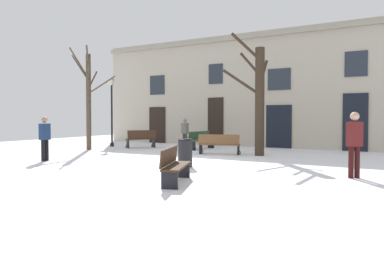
{
  "coord_description": "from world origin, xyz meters",
  "views": [
    {
      "loc": [
        7.36,
        -11.55,
        1.67
      ],
      "look_at": [
        0.0,
        1.5,
        1.2
      ],
      "focal_mm": 33.84,
      "sensor_mm": 36.0,
      "label": 1
    }
  ],
  "objects_px": {
    "bench_near_lamp": "(174,165)",
    "person_strolling": "(45,137)",
    "streetlamp": "(112,104)",
    "bench_far_corner": "(201,140)",
    "tree_right_of_center": "(89,98)",
    "bench_back_to_back_left": "(219,144)",
    "person_crossing_plaza": "(185,132)",
    "litter_bin": "(185,153)",
    "tree_foreground": "(259,98)",
    "bench_facing_shops": "(141,139)",
    "person_by_shop_door": "(354,141)"
  },
  "relations": [
    {
      "from": "tree_right_of_center",
      "to": "streetlamp",
      "type": "distance_m",
      "value": 2.13
    },
    {
      "from": "streetlamp",
      "to": "bench_back_to_back_left",
      "type": "xyz_separation_m",
      "value": [
        7.08,
        -0.96,
        -1.9
      ]
    },
    {
      "from": "bench_near_lamp",
      "to": "person_strolling",
      "type": "distance_m",
      "value": 6.81
    },
    {
      "from": "bench_far_corner",
      "to": "person_strolling",
      "type": "xyz_separation_m",
      "value": [
        -2.78,
        -7.29,
        0.44
      ]
    },
    {
      "from": "tree_foreground",
      "to": "bench_facing_shops",
      "type": "xyz_separation_m",
      "value": [
        -6.75,
        0.63,
        -1.99
      ]
    },
    {
      "from": "bench_facing_shops",
      "to": "bench_back_to_back_left",
      "type": "height_order",
      "value": "bench_facing_shops"
    },
    {
      "from": "person_strolling",
      "to": "streetlamp",
      "type": "bearing_deg",
      "value": -166.37
    },
    {
      "from": "tree_right_of_center",
      "to": "streetlamp",
      "type": "xyz_separation_m",
      "value": [
        -0.34,
        2.08,
        -0.28
      ]
    },
    {
      "from": "tree_right_of_center",
      "to": "bench_far_corner",
      "type": "bearing_deg",
      "value": 32.49
    },
    {
      "from": "streetlamp",
      "to": "bench_facing_shops",
      "type": "relative_size",
      "value": 2.51
    },
    {
      "from": "tree_right_of_center",
      "to": "bench_back_to_back_left",
      "type": "height_order",
      "value": "tree_right_of_center"
    },
    {
      "from": "tree_foreground",
      "to": "bench_far_corner",
      "type": "height_order",
      "value": "tree_foreground"
    },
    {
      "from": "bench_far_corner",
      "to": "person_strolling",
      "type": "relative_size",
      "value": 1.09
    },
    {
      "from": "bench_facing_shops",
      "to": "tree_foreground",
      "type": "bearing_deg",
      "value": 121.41
    },
    {
      "from": "tree_foreground",
      "to": "person_strolling",
      "type": "bearing_deg",
      "value": -137.78
    },
    {
      "from": "tree_right_of_center",
      "to": "bench_near_lamp",
      "type": "height_order",
      "value": "tree_right_of_center"
    },
    {
      "from": "tree_right_of_center",
      "to": "tree_foreground",
      "type": "height_order",
      "value": "tree_right_of_center"
    },
    {
      "from": "bench_back_to_back_left",
      "to": "person_by_shop_door",
      "type": "xyz_separation_m",
      "value": [
        5.81,
        -3.78,
        0.55
      ]
    },
    {
      "from": "streetlamp",
      "to": "bench_far_corner",
      "type": "xyz_separation_m",
      "value": [
        5.14,
        0.97,
        -1.88
      ]
    },
    {
      "from": "streetlamp",
      "to": "person_strolling",
      "type": "distance_m",
      "value": 6.9
    },
    {
      "from": "person_strolling",
      "to": "person_crossing_plaza",
      "type": "relative_size",
      "value": 1.05
    },
    {
      "from": "bench_far_corner",
      "to": "person_crossing_plaza",
      "type": "bearing_deg",
      "value": 77.1
    },
    {
      "from": "tree_foreground",
      "to": "person_crossing_plaza",
      "type": "relative_size",
      "value": 3.29
    },
    {
      "from": "streetlamp",
      "to": "bench_far_corner",
      "type": "height_order",
      "value": "streetlamp"
    },
    {
      "from": "litter_bin",
      "to": "bench_far_corner",
      "type": "height_order",
      "value": "litter_bin"
    },
    {
      "from": "bench_back_to_back_left",
      "to": "litter_bin",
      "type": "bearing_deg",
      "value": 83.45
    },
    {
      "from": "bench_far_corner",
      "to": "bench_near_lamp",
      "type": "relative_size",
      "value": 1.0
    },
    {
      "from": "tree_foreground",
      "to": "streetlamp",
      "type": "distance_m",
      "value": 8.75
    },
    {
      "from": "person_strolling",
      "to": "tree_foreground",
      "type": "bearing_deg",
      "value": 125.39
    },
    {
      "from": "streetlamp",
      "to": "person_strolling",
      "type": "height_order",
      "value": "streetlamp"
    },
    {
      "from": "litter_bin",
      "to": "bench_facing_shops",
      "type": "relative_size",
      "value": 0.61
    },
    {
      "from": "streetlamp",
      "to": "bench_far_corner",
      "type": "distance_m",
      "value": 5.56
    },
    {
      "from": "bench_far_corner",
      "to": "bench_back_to_back_left",
      "type": "xyz_separation_m",
      "value": [
        1.94,
        -1.93,
        -0.02
      ]
    },
    {
      "from": "streetlamp",
      "to": "litter_bin",
      "type": "height_order",
      "value": "streetlamp"
    },
    {
      "from": "streetlamp",
      "to": "bench_far_corner",
      "type": "bearing_deg",
      "value": 10.73
    },
    {
      "from": "tree_right_of_center",
      "to": "bench_far_corner",
      "type": "distance_m",
      "value": 6.08
    },
    {
      "from": "streetlamp",
      "to": "person_by_shop_door",
      "type": "bearing_deg",
      "value": -20.2
    },
    {
      "from": "bench_back_to_back_left",
      "to": "person_strolling",
      "type": "height_order",
      "value": "person_strolling"
    },
    {
      "from": "bench_near_lamp",
      "to": "person_crossing_plaza",
      "type": "relative_size",
      "value": 1.14
    },
    {
      "from": "tree_right_of_center",
      "to": "litter_bin",
      "type": "distance_m",
      "value": 8.29
    },
    {
      "from": "bench_far_corner",
      "to": "bench_back_to_back_left",
      "type": "distance_m",
      "value": 2.74
    },
    {
      "from": "litter_bin",
      "to": "bench_far_corner",
      "type": "bearing_deg",
      "value": 113.41
    },
    {
      "from": "bench_facing_shops",
      "to": "bench_near_lamp",
      "type": "distance_m",
      "value": 10.51
    },
    {
      "from": "bench_facing_shops",
      "to": "bench_far_corner",
      "type": "distance_m",
      "value": 3.28
    },
    {
      "from": "streetlamp",
      "to": "person_crossing_plaza",
      "type": "bearing_deg",
      "value": 20.38
    },
    {
      "from": "person_by_shop_door",
      "to": "person_strolling",
      "type": "xyz_separation_m",
      "value": [
        -10.53,
        -1.58,
        -0.09
      ]
    },
    {
      "from": "bench_far_corner",
      "to": "person_crossing_plaza",
      "type": "distance_m",
      "value": 1.38
    },
    {
      "from": "tree_right_of_center",
      "to": "person_strolling",
      "type": "bearing_deg",
      "value": -64.53
    },
    {
      "from": "streetlamp",
      "to": "person_crossing_plaza",
      "type": "height_order",
      "value": "streetlamp"
    },
    {
      "from": "person_by_shop_door",
      "to": "bench_back_to_back_left",
      "type": "bearing_deg",
      "value": 108.05
    }
  ]
}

